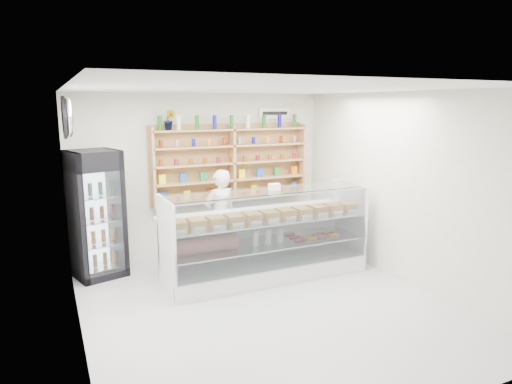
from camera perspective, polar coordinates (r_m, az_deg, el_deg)
name	(u,v)px	position (r m, az deg, el deg)	size (l,w,h in m)	color
room	(265,202)	(5.77, 1.09, -1.24)	(5.00, 5.00, 5.00)	#A8A8AD
display_counter	(266,253)	(7.06, 1.23, -7.63)	(3.12, 0.93, 1.36)	white
shop_worker	(220,217)	(7.55, -4.48, -3.11)	(0.57, 0.38, 1.58)	silver
drinks_cooler	(96,214)	(7.33, -19.41, -2.62)	(0.86, 0.84, 1.95)	black
wall_shelving	(232,163)	(8.04, -3.01, 3.64)	(2.84, 0.28, 1.33)	#A9714F
potted_plant	(169,120)	(7.64, -10.78, 8.85)	(0.18, 0.15, 0.33)	#1E6626
security_mirror	(68,117)	(6.27, -22.40, 8.61)	(0.15, 0.50, 0.50)	silver
wall_sign	(275,113)	(8.47, 2.33, 9.82)	(0.62, 0.03, 0.20)	white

